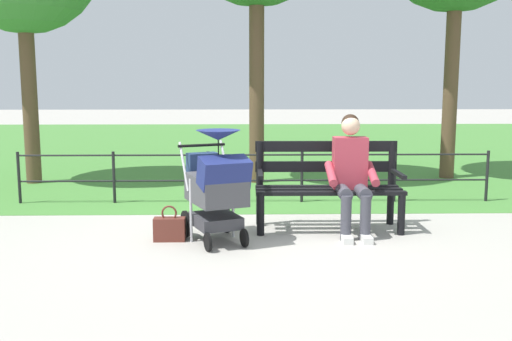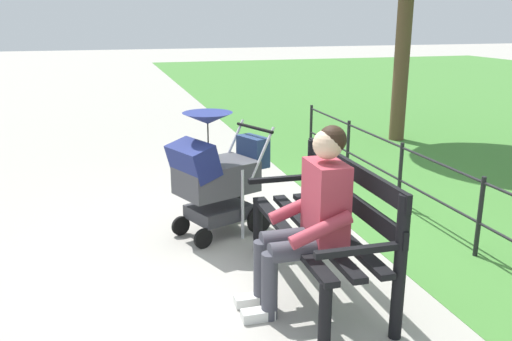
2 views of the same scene
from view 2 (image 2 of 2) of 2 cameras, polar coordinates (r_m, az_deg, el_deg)
ground_plane at (r=4.82m, az=2.35°, el=-8.02°), size 60.00×60.00×0.00m
park_bench at (r=3.99m, az=7.50°, el=-5.21°), size 1.60×0.61×0.96m
person_on_bench at (r=3.66m, az=5.72°, el=-4.56°), size 0.53×0.74×1.28m
stroller at (r=4.90m, az=-4.24°, el=-0.24°), size 0.79×1.00×1.15m
handbag at (r=5.51m, az=-4.51°, el=-3.49°), size 0.32×0.14×0.37m
park_fence at (r=5.33m, az=18.37°, el=-1.68°), size 6.38×0.04×0.70m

